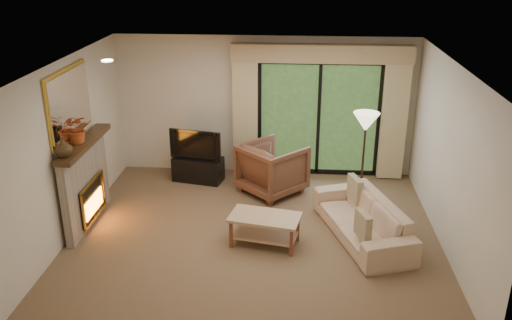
# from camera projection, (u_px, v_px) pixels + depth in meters

# --- Properties ---
(floor) EXTENTS (5.50, 5.50, 0.00)m
(floor) POSITION_uv_depth(u_px,v_px,m) (255.00, 234.00, 8.22)
(floor) COLOR brown
(floor) RESTS_ON ground
(ceiling) EXTENTS (5.50, 5.50, 0.00)m
(ceiling) POSITION_uv_depth(u_px,v_px,m) (254.00, 64.00, 7.25)
(ceiling) COLOR white
(ceiling) RESTS_ON ground
(wall_back) EXTENTS (5.00, 0.00, 5.00)m
(wall_back) POSITION_uv_depth(u_px,v_px,m) (265.00, 106.00, 10.05)
(wall_back) COLOR beige
(wall_back) RESTS_ON ground
(wall_front) EXTENTS (5.00, 0.00, 5.00)m
(wall_front) POSITION_uv_depth(u_px,v_px,m) (235.00, 245.00, 5.42)
(wall_front) COLOR beige
(wall_front) RESTS_ON ground
(wall_left) EXTENTS (0.00, 5.00, 5.00)m
(wall_left) POSITION_uv_depth(u_px,v_px,m) (68.00, 150.00, 7.93)
(wall_left) COLOR beige
(wall_left) RESTS_ON ground
(wall_right) EXTENTS (0.00, 5.00, 5.00)m
(wall_right) POSITION_uv_depth(u_px,v_px,m) (451.00, 160.00, 7.54)
(wall_right) COLOR beige
(wall_right) RESTS_ON ground
(fireplace) EXTENTS (0.24, 1.70, 1.37)m
(fireplace) POSITION_uv_depth(u_px,v_px,m) (85.00, 183.00, 8.33)
(fireplace) COLOR gray
(fireplace) RESTS_ON floor
(mirror) EXTENTS (0.07, 1.45, 1.02)m
(mirror) POSITION_uv_depth(u_px,v_px,m) (70.00, 103.00, 7.87)
(mirror) COLOR gold
(mirror) RESTS_ON wall_left
(sliding_door) EXTENTS (2.26, 0.10, 2.16)m
(sliding_door) POSITION_uv_depth(u_px,v_px,m) (319.00, 119.00, 10.01)
(sliding_door) COLOR black
(sliding_door) RESTS_ON floor
(curtain_left) EXTENTS (0.45, 0.18, 2.35)m
(curtain_left) POSITION_uv_depth(u_px,v_px,m) (245.00, 114.00, 9.97)
(curtain_left) COLOR tan
(curtain_left) RESTS_ON floor
(curtain_right) EXTENTS (0.45, 0.18, 2.35)m
(curtain_right) POSITION_uv_depth(u_px,v_px,m) (394.00, 117.00, 9.78)
(curtain_right) COLOR tan
(curtain_right) RESTS_ON floor
(cornice) EXTENTS (3.20, 0.24, 0.32)m
(cornice) POSITION_uv_depth(u_px,v_px,m) (322.00, 53.00, 9.47)
(cornice) COLOR tan
(cornice) RESTS_ON wall_back
(media_console) EXTENTS (0.97, 0.59, 0.45)m
(media_console) POSITION_uv_depth(u_px,v_px,m) (198.00, 169.00, 10.03)
(media_console) COLOR black
(media_console) RESTS_ON floor
(tv) EXTENTS (0.97, 0.33, 0.56)m
(tv) POSITION_uv_depth(u_px,v_px,m) (197.00, 143.00, 9.84)
(tv) COLOR black
(tv) RESTS_ON media_console
(armchair) EXTENTS (1.38, 1.38, 0.90)m
(armchair) POSITION_uv_depth(u_px,v_px,m) (272.00, 168.00, 9.48)
(armchair) COLOR brown
(armchair) RESTS_ON floor
(sofa) EXTENTS (1.41, 2.20, 0.60)m
(sofa) POSITION_uv_depth(u_px,v_px,m) (362.00, 219.00, 8.05)
(sofa) COLOR tan
(sofa) RESTS_ON floor
(pillow_near) EXTENTS (0.21, 0.39, 0.38)m
(pillow_near) POSITION_uv_depth(u_px,v_px,m) (363.00, 225.00, 7.43)
(pillow_near) COLOR brown
(pillow_near) RESTS_ON sofa
(pillow_far) EXTENTS (0.22, 0.40, 0.39)m
(pillow_far) POSITION_uv_depth(u_px,v_px,m) (355.00, 189.00, 8.53)
(pillow_far) COLOR brown
(pillow_far) RESTS_ON sofa
(coffee_table) EXTENTS (1.10, 0.74, 0.45)m
(coffee_table) POSITION_uv_depth(u_px,v_px,m) (265.00, 230.00, 7.89)
(coffee_table) COLOR tan
(coffee_table) RESTS_ON floor
(floor_lamp) EXTENTS (0.47, 0.47, 1.59)m
(floor_lamp) POSITION_uv_depth(u_px,v_px,m) (363.00, 159.00, 8.95)
(floor_lamp) COLOR #FFF2CA
(floor_lamp) RESTS_ON floor
(vase) EXTENTS (0.30, 0.30, 0.27)m
(vase) POSITION_uv_depth(u_px,v_px,m) (63.00, 147.00, 7.44)
(vase) COLOR #3A2815
(vase) RESTS_ON fireplace
(branches) EXTENTS (0.42, 0.37, 0.44)m
(branches) POSITION_uv_depth(u_px,v_px,m) (77.00, 129.00, 7.92)
(branches) COLOR #B6471D
(branches) RESTS_ON fireplace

